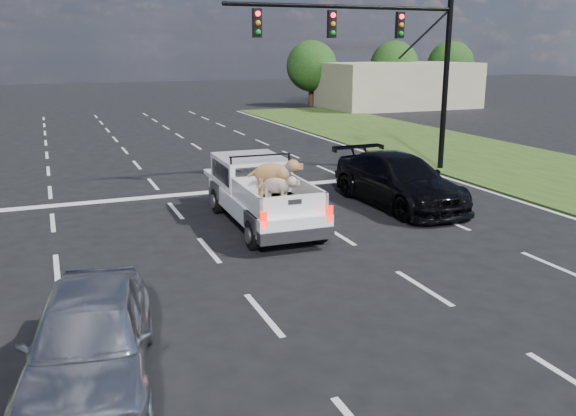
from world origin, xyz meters
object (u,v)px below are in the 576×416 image
traffic_signal (394,50)px  black_coupe (399,180)px  pickup_truck (261,192)px  silver_sedan (90,339)px

traffic_signal → black_coupe: 6.32m
pickup_truck → traffic_signal: bearing=36.0°
silver_sedan → black_coupe: size_ratio=0.80×
traffic_signal → pickup_truck: size_ratio=1.72×
silver_sedan → traffic_signal: bearing=53.9°
pickup_truck → black_coupe: pickup_truck is taller
traffic_signal → black_coupe: size_ratio=1.67×
silver_sedan → pickup_truck: bearing=63.6°
traffic_signal → black_coupe: bearing=-117.6°
traffic_signal → black_coupe: (-2.30, -4.39, -3.93)m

